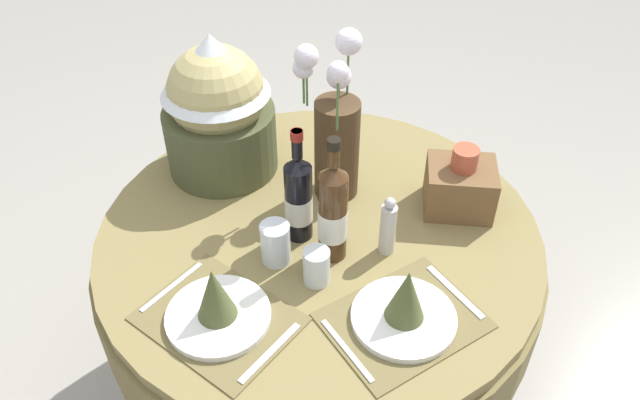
{
  "coord_description": "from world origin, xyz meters",
  "views": [
    {
      "loc": [
        0.13,
        -1.21,
        1.9
      ],
      "look_at": [
        0.0,
        0.03,
        0.83
      ],
      "focal_mm": 35.78,
      "sensor_mm": 36.0,
      "label": 1
    }
  ],
  "objects_px": {
    "flower_vase": "(335,132)",
    "gift_tub_back_left": "(217,102)",
    "wine_bottle_centre": "(333,212)",
    "tumbler_near_right": "(317,266)",
    "woven_basket_side_right": "(460,186)",
    "wine_bottle_left": "(298,198)",
    "dining_table": "(319,269)",
    "tumbler_near_left": "(275,243)",
    "pepper_mill": "(388,227)",
    "place_setting_left": "(217,306)",
    "place_setting_right": "(405,308)"
  },
  "relations": [
    {
      "from": "dining_table",
      "to": "pepper_mill",
      "type": "relative_size",
      "value": 6.89
    },
    {
      "from": "wine_bottle_left",
      "to": "tumbler_near_right",
      "type": "bearing_deg",
      "value": -68.28
    },
    {
      "from": "wine_bottle_left",
      "to": "tumbler_near_left",
      "type": "distance_m",
      "value": 0.13
    },
    {
      "from": "flower_vase",
      "to": "gift_tub_back_left",
      "type": "distance_m",
      "value": 0.34
    },
    {
      "from": "wine_bottle_centre",
      "to": "woven_basket_side_right",
      "type": "height_order",
      "value": "wine_bottle_centre"
    },
    {
      "from": "flower_vase",
      "to": "gift_tub_back_left",
      "type": "height_order",
      "value": "flower_vase"
    },
    {
      "from": "dining_table",
      "to": "tumbler_near_right",
      "type": "xyz_separation_m",
      "value": [
        0.01,
        -0.18,
        0.2
      ]
    },
    {
      "from": "tumbler_near_left",
      "to": "gift_tub_back_left",
      "type": "bearing_deg",
      "value": 120.3
    },
    {
      "from": "place_setting_left",
      "to": "wine_bottle_centre",
      "type": "bearing_deg",
      "value": 45.15
    },
    {
      "from": "place_setting_left",
      "to": "pepper_mill",
      "type": "bearing_deg",
      "value": 35.29
    },
    {
      "from": "flower_vase",
      "to": "tumbler_near_right",
      "type": "bearing_deg",
      "value": -92.04
    },
    {
      "from": "wine_bottle_centre",
      "to": "tumbler_near_left",
      "type": "xyz_separation_m",
      "value": [
        -0.14,
        -0.04,
        -0.08
      ]
    },
    {
      "from": "flower_vase",
      "to": "wine_bottle_left",
      "type": "xyz_separation_m",
      "value": [
        -0.07,
        -0.19,
        -0.07
      ]
    },
    {
      "from": "wine_bottle_left",
      "to": "woven_basket_side_right",
      "type": "height_order",
      "value": "wine_bottle_left"
    },
    {
      "from": "wine_bottle_centre",
      "to": "woven_basket_side_right",
      "type": "xyz_separation_m",
      "value": [
        0.32,
        0.22,
        -0.06
      ]
    },
    {
      "from": "tumbler_near_left",
      "to": "pepper_mill",
      "type": "relative_size",
      "value": 0.65
    },
    {
      "from": "dining_table",
      "to": "gift_tub_back_left",
      "type": "relative_size",
      "value": 2.83
    },
    {
      "from": "wine_bottle_left",
      "to": "woven_basket_side_right",
      "type": "relative_size",
      "value": 1.68
    },
    {
      "from": "tumbler_near_left",
      "to": "gift_tub_back_left",
      "type": "height_order",
      "value": "gift_tub_back_left"
    },
    {
      "from": "place_setting_left",
      "to": "tumbler_near_right",
      "type": "distance_m",
      "value": 0.25
    },
    {
      "from": "wine_bottle_centre",
      "to": "tumbler_near_right",
      "type": "bearing_deg",
      "value": -106.85
    },
    {
      "from": "place_setting_left",
      "to": "tumbler_near_right",
      "type": "xyz_separation_m",
      "value": [
        0.21,
        0.14,
        0.0
      ]
    },
    {
      "from": "place_setting_right",
      "to": "pepper_mill",
      "type": "relative_size",
      "value": 2.48
    },
    {
      "from": "wine_bottle_left",
      "to": "gift_tub_back_left",
      "type": "bearing_deg",
      "value": 133.97
    },
    {
      "from": "dining_table",
      "to": "flower_vase",
      "type": "distance_m",
      "value": 0.39
    },
    {
      "from": "dining_table",
      "to": "flower_vase",
      "type": "bearing_deg",
      "value": 81.3
    },
    {
      "from": "pepper_mill",
      "to": "woven_basket_side_right",
      "type": "bearing_deg",
      "value": 45.47
    },
    {
      "from": "dining_table",
      "to": "tumbler_near_right",
      "type": "distance_m",
      "value": 0.26
    },
    {
      "from": "tumbler_near_right",
      "to": "gift_tub_back_left",
      "type": "relative_size",
      "value": 0.23
    },
    {
      "from": "dining_table",
      "to": "wine_bottle_centre",
      "type": "xyz_separation_m",
      "value": [
        0.04,
        -0.08,
        0.29
      ]
    },
    {
      "from": "wine_bottle_centre",
      "to": "pepper_mill",
      "type": "height_order",
      "value": "wine_bottle_centre"
    },
    {
      "from": "tumbler_near_right",
      "to": "gift_tub_back_left",
      "type": "bearing_deg",
      "value": 127.1
    },
    {
      "from": "wine_bottle_left",
      "to": "gift_tub_back_left",
      "type": "distance_m",
      "value": 0.39
    },
    {
      "from": "place_setting_left",
      "to": "flower_vase",
      "type": "bearing_deg",
      "value": 65.69
    },
    {
      "from": "flower_vase",
      "to": "wine_bottle_centre",
      "type": "bearing_deg",
      "value": -86.22
    },
    {
      "from": "wine_bottle_left",
      "to": "tumbler_near_right",
      "type": "relative_size",
      "value": 3.4
    },
    {
      "from": "wine_bottle_centre",
      "to": "gift_tub_back_left",
      "type": "height_order",
      "value": "gift_tub_back_left"
    },
    {
      "from": "dining_table",
      "to": "wine_bottle_left",
      "type": "bearing_deg",
      "value": -158.41
    },
    {
      "from": "flower_vase",
      "to": "pepper_mill",
      "type": "height_order",
      "value": "flower_vase"
    },
    {
      "from": "woven_basket_side_right",
      "to": "wine_bottle_left",
      "type": "bearing_deg",
      "value": -159.54
    },
    {
      "from": "flower_vase",
      "to": "woven_basket_side_right",
      "type": "relative_size",
      "value": 2.41
    },
    {
      "from": "wine_bottle_centre",
      "to": "tumbler_near_right",
      "type": "relative_size",
      "value": 3.68
    },
    {
      "from": "dining_table",
      "to": "tumbler_near_left",
      "type": "relative_size",
      "value": 10.66
    },
    {
      "from": "dining_table",
      "to": "pepper_mill",
      "type": "bearing_deg",
      "value": -17.47
    },
    {
      "from": "tumbler_near_right",
      "to": "wine_bottle_left",
      "type": "bearing_deg",
      "value": 111.72
    },
    {
      "from": "place_setting_right",
      "to": "pepper_mill",
      "type": "height_order",
      "value": "pepper_mill"
    },
    {
      "from": "woven_basket_side_right",
      "to": "wine_bottle_centre",
      "type": "bearing_deg",
      "value": -146.22
    },
    {
      "from": "dining_table",
      "to": "woven_basket_side_right",
      "type": "distance_m",
      "value": 0.45
    },
    {
      "from": "pepper_mill",
      "to": "place_setting_right",
      "type": "bearing_deg",
      "value": -78.36
    },
    {
      "from": "wine_bottle_left",
      "to": "gift_tub_back_left",
      "type": "xyz_separation_m",
      "value": [
        -0.26,
        0.27,
        0.09
      ]
    }
  ]
}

